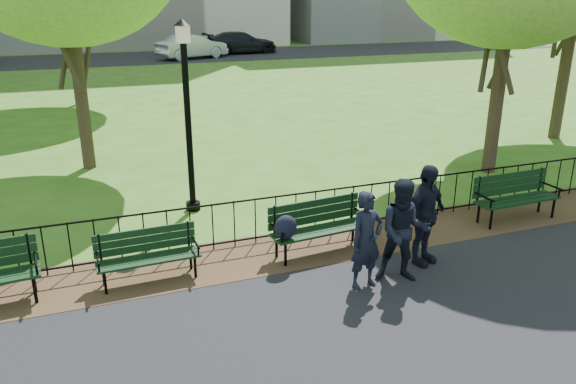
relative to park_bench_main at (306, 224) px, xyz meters
name	(u,v)px	position (x,y,z in m)	size (l,w,h in m)	color
ground	(375,279)	(0.73, -1.18, -0.63)	(120.00, 120.00, 0.00)	#355516
dirt_strip	(335,242)	(0.73, 0.32, -0.61)	(60.00, 1.60, 0.01)	#3A2917
far_street	(135,58)	(0.73, 33.82, -0.62)	(70.00, 9.00, 0.01)	black
iron_fence	(325,209)	(0.73, 0.82, -0.13)	(24.06, 0.06, 1.00)	black
park_bench_main	(306,224)	(0.00, 0.00, 0.00)	(1.86, 0.72, 1.03)	black
park_bench_left_a	(147,250)	(-2.71, 0.12, -0.10)	(1.64, 0.55, 0.92)	black
park_bench_right_a	(515,192)	(4.64, 0.10, -0.03)	(1.86, 0.61, 1.05)	black
lamppost	(187,111)	(-1.40, 2.95, 1.52)	(0.35, 0.35, 3.95)	black
person_left	(366,240)	(0.47, -1.33, 0.17)	(0.58, 0.38, 1.58)	black
person_mid	(404,231)	(1.12, -1.36, 0.24)	(0.83, 0.43, 1.71)	black
person_right	(425,215)	(1.77, -0.95, 0.26)	(1.03, 0.42, 1.76)	black
sedan_silver	(192,47)	(4.54, 31.96, 0.22)	(1.76, 5.05, 1.66)	#B5B8BD
sedan_dark	(241,43)	(8.75, 34.23, 0.19)	(2.27, 5.58, 1.62)	black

